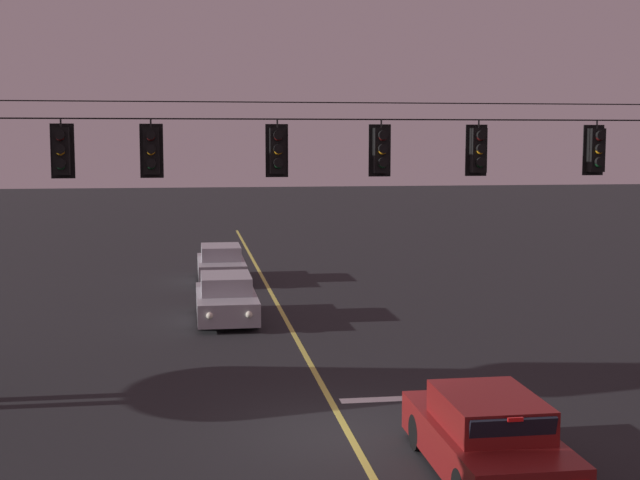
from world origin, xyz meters
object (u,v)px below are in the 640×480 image
at_px(traffic_light_leftmost, 61,151).
at_px(car_oncoming_lead, 226,299).
at_px(traffic_light_left_inner, 151,151).
at_px(traffic_light_centre, 278,151).
at_px(traffic_light_rightmost, 479,150).
at_px(traffic_light_right_inner, 381,150).
at_px(traffic_light_far_right, 596,150).
at_px(car_waiting_near_lane, 487,437).
at_px(car_oncoming_trailing, 221,264).

relative_size(traffic_light_leftmost, car_oncoming_lead, 0.28).
bearing_deg(traffic_light_left_inner, traffic_light_centre, 0.00).
bearing_deg(traffic_light_rightmost, traffic_light_centre, 180.00).
height_order(traffic_light_right_inner, traffic_light_far_right, same).
xyz_separation_m(traffic_light_leftmost, traffic_light_right_inner, (6.63, 0.00, 0.00)).
xyz_separation_m(traffic_light_rightmost, car_waiting_near_lane, (-1.46, -5.09, -4.64)).
xyz_separation_m(traffic_light_left_inner, car_oncoming_trailing, (1.98, 16.31, -4.65)).
distance_m(traffic_light_left_inner, car_oncoming_lead, 9.87).
distance_m(traffic_light_left_inner, traffic_light_right_inner, 4.84).
distance_m(traffic_light_right_inner, car_waiting_near_lane, 6.92).
relative_size(traffic_light_centre, car_waiting_near_lane, 0.28).
height_order(traffic_light_left_inner, traffic_light_centre, same).
xyz_separation_m(traffic_light_leftmost, car_waiting_near_lane, (7.33, -5.09, -4.64)).
height_order(traffic_light_rightmost, car_oncoming_lead, traffic_light_rightmost).
bearing_deg(traffic_light_leftmost, traffic_light_left_inner, 0.00).
xyz_separation_m(traffic_light_centre, car_waiting_near_lane, (2.92, -5.09, -4.64)).
distance_m(traffic_light_right_inner, traffic_light_rightmost, 2.16).
relative_size(traffic_light_far_right, car_waiting_near_lane, 0.28).
bearing_deg(car_oncoming_lead, traffic_light_far_right, -47.26).
bearing_deg(traffic_light_left_inner, traffic_light_leftmost, 180.00).
bearing_deg(traffic_light_far_right, car_oncoming_lead, 132.74).
bearing_deg(traffic_light_far_right, traffic_light_left_inner, 180.00).
bearing_deg(traffic_light_rightmost, car_oncoming_trailing, 107.10).
bearing_deg(traffic_light_far_right, car_oncoming_trailing, 115.36).
height_order(traffic_light_rightmost, car_waiting_near_lane, traffic_light_rightmost).
bearing_deg(traffic_light_leftmost, car_oncoming_trailing, 76.99).
bearing_deg(traffic_light_far_right, traffic_light_leftmost, 180.00).
bearing_deg(traffic_light_rightmost, car_waiting_near_lane, -106.01).
height_order(traffic_light_leftmost, car_waiting_near_lane, traffic_light_leftmost).
bearing_deg(traffic_light_right_inner, traffic_light_left_inner, 180.00).
xyz_separation_m(traffic_light_right_inner, traffic_light_far_right, (4.87, 0.00, 0.00)).
height_order(traffic_light_centre, car_oncoming_trailing, traffic_light_centre).
distance_m(traffic_light_rightmost, car_waiting_near_lane, 7.04).
relative_size(traffic_light_right_inner, car_oncoming_trailing, 0.28).
height_order(traffic_light_leftmost, car_oncoming_trailing, traffic_light_leftmost).
xyz_separation_m(traffic_light_leftmost, car_oncoming_trailing, (3.77, 16.31, -4.65)).
distance_m(traffic_light_rightmost, car_oncoming_lead, 10.98).
height_order(traffic_light_leftmost, traffic_light_centre, same).
height_order(traffic_light_centre, traffic_light_rightmost, same).
distance_m(traffic_light_left_inner, traffic_light_far_right, 9.71).
height_order(traffic_light_left_inner, traffic_light_rightmost, same).
height_order(traffic_light_left_inner, traffic_light_far_right, same).
bearing_deg(car_oncoming_lead, traffic_light_leftmost, -113.14).
height_order(traffic_light_leftmost, traffic_light_far_right, same).
height_order(traffic_light_leftmost, traffic_light_rightmost, same).
relative_size(traffic_light_left_inner, car_waiting_near_lane, 0.28).
height_order(traffic_light_centre, traffic_light_far_right, same).
distance_m(traffic_light_centre, car_oncoming_trailing, 16.97).
relative_size(traffic_light_left_inner, traffic_light_far_right, 1.00).
distance_m(traffic_light_far_right, car_oncoming_trailing, 18.64).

